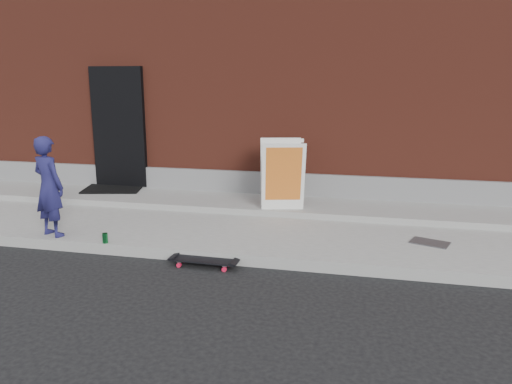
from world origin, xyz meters
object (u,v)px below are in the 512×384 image
(skateboard, at_px, (204,261))
(pizza_sign, at_px, (282,174))
(soda_can, at_px, (105,238))
(child, at_px, (49,187))

(skateboard, distance_m, pizza_sign, 2.36)
(pizza_sign, bearing_deg, soda_can, -136.06)
(child, height_order, skateboard, child)
(child, relative_size, soda_can, 10.30)
(pizza_sign, xyz_separation_m, soda_can, (-2.06, -1.99, -0.59))
(child, distance_m, pizza_sign, 3.48)
(skateboard, height_order, soda_can, soda_can)
(child, relative_size, skateboard, 1.63)
(child, height_order, soda_can, child)
(pizza_sign, bearing_deg, child, -148.13)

